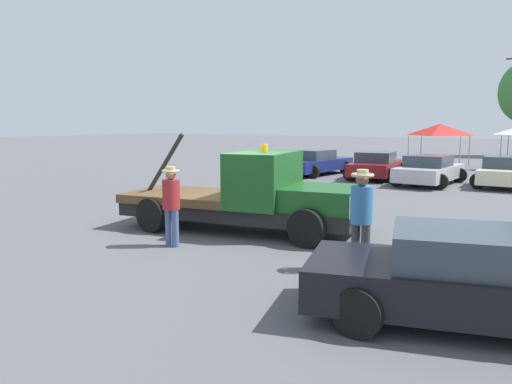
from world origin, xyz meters
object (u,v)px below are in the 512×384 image
object	(u,v)px
foreground_car	(484,281)
parked_car_maroon	(376,165)
person_near_truck	(361,211)
canopy_tent_red	(440,130)
tow_truck	(253,197)
parked_car_cream	(506,172)
person_at_hood	(171,200)
parked_car_silver	(429,170)
parked_car_navy	(315,163)

from	to	relation	value
foreground_car	parked_car_maroon	bearing A→B (deg)	97.80
person_near_truck	canopy_tent_red	bearing A→B (deg)	24.43
foreground_car	parked_car_maroon	size ratio (longest dim) A/B	1.05
foreground_car	canopy_tent_red	size ratio (longest dim) A/B	1.64
foreground_car	tow_truck	bearing A→B (deg)	134.98
canopy_tent_red	tow_truck	bearing A→B (deg)	-88.50
tow_truck	parked_car_cream	world-z (taller)	tow_truck
tow_truck	person_at_hood	xyz separation A→B (m)	(-0.73, -2.26, 0.17)
parked_car_maroon	parked_car_silver	bearing A→B (deg)	-119.71
person_at_hood	parked_car_cream	distance (m)	16.62
canopy_tent_red	person_at_hood	bearing A→B (deg)	-90.29
person_at_hood	parked_car_navy	size ratio (longest dim) A/B	0.37
tow_truck	person_near_truck	world-z (taller)	tow_truck
tow_truck	parked_car_maroon	bearing A→B (deg)	86.27
parked_car_maroon	canopy_tent_red	world-z (taller)	canopy_tent_red
parked_car_silver	canopy_tent_red	bearing A→B (deg)	13.88
canopy_tent_red	foreground_car	bearing A→B (deg)	-76.10
parked_car_maroon	person_at_hood	bearing A→B (deg)	175.68
parked_car_silver	parked_car_navy	bearing A→B (deg)	83.51
tow_truck	parked_car_silver	size ratio (longest dim) A/B	1.40
foreground_car	parked_car_navy	world-z (taller)	same
parked_car_navy	canopy_tent_red	distance (m)	10.64
person_near_truck	parked_car_cream	xyz separation A→B (m)	(0.83, 15.25, -0.49)
parked_car_cream	parked_car_maroon	bearing A→B (deg)	88.12
foreground_car	person_at_hood	distance (m)	6.76
parked_car_navy	canopy_tent_red	xyz separation A→B (m)	(4.19, 9.64, 1.65)
parked_car_navy	canopy_tent_red	world-z (taller)	canopy_tent_red
person_near_truck	parked_car_maroon	distance (m)	16.10
tow_truck	parked_car_navy	world-z (taller)	tow_truck
tow_truck	parked_car_silver	distance (m)	12.47
parked_car_cream	person_at_hood	bearing A→B (deg)	160.64
foreground_car	person_near_truck	xyz separation A→B (m)	(-2.40, 1.61, 0.49)
foreground_car	person_at_hood	bearing A→B (deg)	155.19
foreground_car	canopy_tent_red	world-z (taller)	canopy_tent_red
person_at_hood	parked_car_navy	world-z (taller)	person_at_hood
parked_car_navy	parked_car_maroon	size ratio (longest dim) A/B	0.99
foreground_car	parked_car_cream	size ratio (longest dim) A/B	1.13
parked_car_navy	parked_car_cream	size ratio (longest dim) A/B	1.06
person_near_truck	person_at_hood	xyz separation A→B (m)	(-4.27, -0.56, -0.07)
parked_car_maroon	canopy_tent_red	distance (m)	9.70
parked_car_cream	canopy_tent_red	size ratio (longest dim) A/B	1.46
tow_truck	foreground_car	xyz separation A→B (m)	(5.93, -3.31, -0.25)
person_near_truck	parked_car_navy	world-z (taller)	person_near_truck
person_near_truck	parked_car_navy	distance (m)	17.31
parked_car_navy	tow_truck	bearing A→B (deg)	-153.60
parked_car_maroon	parked_car_cream	world-z (taller)	same
person_at_hood	parked_car_navy	distance (m)	16.25
parked_car_maroon	person_near_truck	bearing A→B (deg)	-168.86
parked_car_cream	tow_truck	bearing A→B (deg)	160.66
person_near_truck	parked_car_navy	bearing A→B (deg)	43.75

